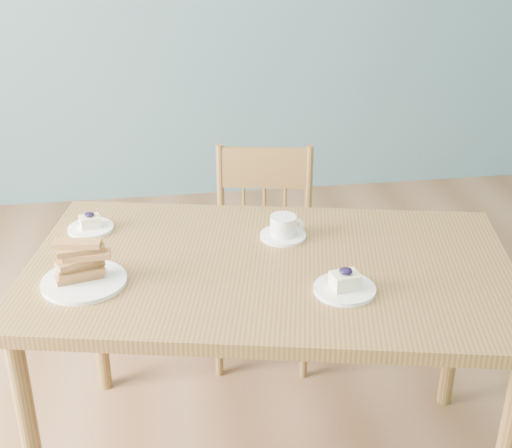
% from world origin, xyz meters
% --- Properties ---
extents(room, '(5.01, 5.01, 2.71)m').
position_xyz_m(room, '(0.00, 0.00, 1.35)').
color(room, '#9A6847').
rests_on(room, ground).
extents(dining_table, '(1.55, 1.09, 0.75)m').
position_xyz_m(dining_table, '(0.26, 0.23, 0.68)').
color(dining_table, olive).
rests_on(dining_table, ground).
extents(dining_chair, '(0.45, 0.43, 0.84)m').
position_xyz_m(dining_chair, '(0.34, 0.87, 0.43)').
color(dining_chair, olive).
rests_on(dining_chair, ground).
extents(cheesecake_plate_near, '(0.17, 0.17, 0.07)m').
position_xyz_m(cheesecake_plate_near, '(0.44, 0.05, 0.77)').
color(cheesecake_plate_near, white).
rests_on(cheesecake_plate_near, dining_table).
extents(cheesecake_plate_far, '(0.14, 0.14, 0.06)m').
position_xyz_m(cheesecake_plate_far, '(-0.27, 0.53, 0.77)').
color(cheesecake_plate_far, white).
rests_on(cheesecake_plate_far, dining_table).
extents(coffee_cup, '(0.14, 0.14, 0.07)m').
position_xyz_m(coffee_cup, '(0.33, 0.39, 0.78)').
color(coffee_cup, white).
rests_on(coffee_cup, dining_table).
extents(biscotti_plate, '(0.24, 0.24, 0.12)m').
position_xyz_m(biscotti_plate, '(-0.27, 0.20, 0.80)').
color(biscotti_plate, white).
rests_on(biscotti_plate, dining_table).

